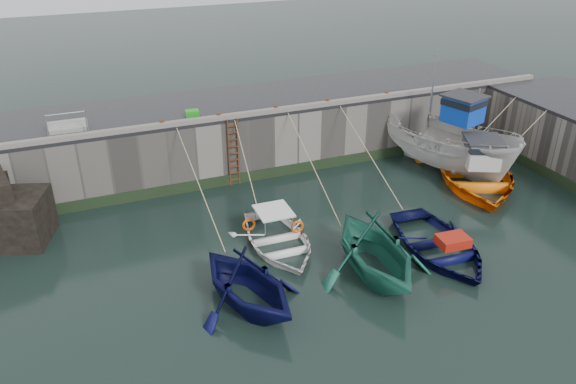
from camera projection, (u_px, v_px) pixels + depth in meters
name	position (u px, v px, depth m)	size (l,w,h in m)	color
ground	(381.00, 298.00, 18.61)	(120.00, 120.00, 0.00)	black
quay_back	(257.00, 130.00, 28.21)	(30.00, 5.00, 3.00)	slate
road_back	(256.00, 99.00, 27.49)	(30.00, 5.00, 0.16)	black
kerb_back	(273.00, 111.00, 25.47)	(30.00, 0.30, 0.20)	slate
algae_back	(275.00, 172.00, 26.70)	(30.00, 0.08, 0.50)	black
ladder	(234.00, 153.00, 25.38)	(0.51, 0.08, 3.20)	#3F1E0F
boat_near_white	(248.00, 304.00, 18.33)	(3.84, 4.45, 2.35)	#090B3A
boat_near_white_rope	(205.00, 224.00, 22.92)	(0.04, 6.68, 3.10)	tan
boat_near_blue	(278.00, 246.00, 21.46)	(3.38, 4.73, 0.98)	white
boat_near_blue_rope	(245.00, 199.00, 24.85)	(0.04, 4.15, 3.10)	tan
boat_near_blacktrim	(373.00, 273.00, 19.89)	(4.30, 4.98, 2.62)	#1A5B48
boat_near_blacktrim_rope	(309.00, 203.00, 24.48)	(0.04, 6.66, 3.10)	tan
boat_near_navy	(438.00, 251.00, 21.10)	(3.72, 5.21, 1.08)	#090B3A
boat_near_navy_rope	(367.00, 190.00, 25.57)	(0.04, 6.40, 3.10)	tan
boat_far_white	(447.00, 146.00, 27.03)	(5.17, 8.21, 5.97)	silver
boat_far_orange	(474.00, 172.00, 26.17)	(7.50, 8.49, 4.46)	orange
fish_crate	(192.00, 114.00, 24.92)	(0.57, 0.43, 0.32)	#1C9A1C
railing	(67.00, 126.00, 23.43)	(1.60, 1.05, 1.00)	#A5A8AD
bollard_a	(162.00, 123.00, 23.88)	(0.18, 0.18, 0.28)	#3F1E0F
bollard_b	(219.00, 116.00, 24.71)	(0.18, 0.18, 0.28)	#3F1E0F
bollard_c	(276.00, 109.00, 25.60)	(0.18, 0.18, 0.28)	#3F1E0F
bollard_d	(327.00, 102.00, 26.46)	(0.18, 0.18, 0.28)	#3F1E0F
bollard_e	(386.00, 94.00, 27.52)	(0.18, 0.18, 0.28)	#3F1E0F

